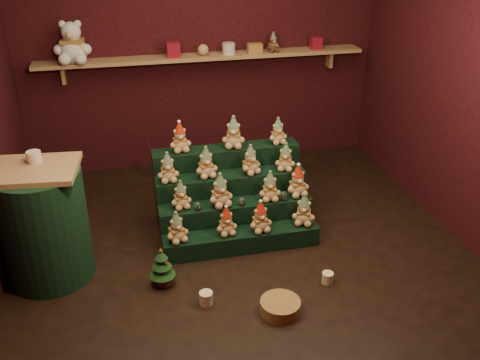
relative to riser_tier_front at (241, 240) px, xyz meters
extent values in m
plane|color=black|center=(0.01, -0.03, -0.09)|extent=(4.00, 4.00, 0.00)
cube|color=black|center=(0.01, 2.02, 1.31)|extent=(4.00, 0.10, 2.80)
cube|color=black|center=(0.01, -2.08, 1.31)|extent=(4.00, 0.10, 2.80)
cube|color=black|center=(2.06, -0.03, 1.31)|extent=(0.10, 4.00, 2.80)
cube|color=tan|center=(0.01, 1.84, 1.21)|extent=(3.60, 0.26, 0.04)
cube|color=tan|center=(-1.49, 1.91, 1.09)|extent=(0.04, 0.12, 0.20)
cube|color=tan|center=(1.51, 1.91, 1.09)|extent=(0.04, 0.12, 0.20)
cube|color=black|center=(0.00, 0.00, 0.00)|extent=(1.40, 0.22, 0.18)
cube|color=black|center=(0.00, 0.22, 0.09)|extent=(1.40, 0.22, 0.36)
cube|color=black|center=(0.00, 0.44, 0.18)|extent=(1.40, 0.22, 0.54)
cube|color=black|center=(0.00, 0.66, 0.27)|extent=(1.40, 0.22, 0.72)
cylinder|color=black|center=(-0.36, 0.16, 0.28)|extent=(0.06, 0.06, 0.02)
sphere|color=white|center=(-0.36, 0.16, 0.32)|extent=(0.06, 0.06, 0.06)
cylinder|color=black|center=(0.04, 0.16, 0.28)|extent=(0.05, 0.05, 0.02)
sphere|color=white|center=(0.04, 0.16, 0.32)|extent=(0.06, 0.06, 0.06)
cylinder|color=black|center=(0.43, 0.16, 0.28)|extent=(0.06, 0.06, 0.03)
sphere|color=white|center=(0.43, 0.16, 0.33)|extent=(0.07, 0.07, 0.07)
cube|color=tan|center=(-1.62, -0.01, 0.88)|extent=(0.70, 0.60, 0.04)
cylinder|color=black|center=(-1.62, -0.01, 0.38)|extent=(0.69, 0.69, 0.95)
cylinder|color=beige|center=(-1.62, 0.09, 0.94)|extent=(0.11, 0.11, 0.09)
cylinder|color=#49291A|center=(-0.74, -0.36, -0.06)|extent=(0.11, 0.11, 0.05)
cone|color=#133517|center=(-0.74, -0.36, 0.06)|extent=(0.21, 0.21, 0.11)
cone|color=#133517|center=(-0.74, -0.36, 0.13)|extent=(0.16, 0.16, 0.09)
cone|color=#133517|center=(-0.74, -0.36, 0.20)|extent=(0.11, 0.11, 0.07)
cone|color=orange|center=(-0.74, -0.36, 0.25)|extent=(0.03, 0.03, 0.03)
cylinder|color=beige|center=(-0.44, -0.67, -0.04)|extent=(0.11, 0.11, 0.11)
cylinder|color=beige|center=(0.58, -0.64, -0.04)|extent=(0.09, 0.09, 0.09)
cylinder|color=#A97744|center=(0.10, -0.89, -0.04)|extent=(0.41, 0.41, 0.10)
cube|color=maroon|center=(-0.33, 1.82, 1.31)|extent=(0.14, 0.14, 0.16)
cylinder|color=beige|center=(0.28, 1.82, 1.29)|extent=(0.14, 0.14, 0.12)
cube|color=maroon|center=(1.29, 1.82, 1.30)|extent=(0.12, 0.12, 0.14)
sphere|color=tan|center=(0.00, 1.82, 1.29)|extent=(0.12, 0.12, 0.12)
cube|color=#CB5A1C|center=(0.57, 1.82, 1.28)|extent=(0.16, 0.10, 0.10)
camera|label=1|loc=(-0.91, -3.92, 2.64)|focal=40.00mm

